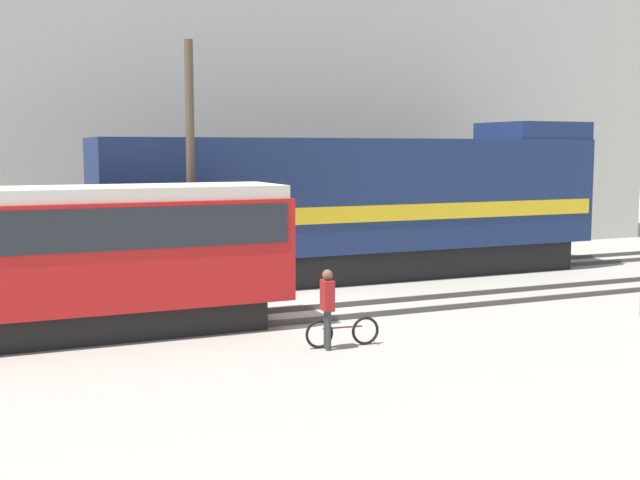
# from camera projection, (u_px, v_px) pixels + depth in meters

# --- Properties ---
(ground_plane) EXTENTS (120.00, 120.00, 0.00)m
(ground_plane) POSITION_uv_depth(u_px,v_px,m) (307.00, 309.00, 21.08)
(ground_plane) COLOR gray
(track_near) EXTENTS (60.00, 1.50, 0.14)m
(track_near) POSITION_uv_depth(u_px,v_px,m) (320.00, 313.00, 20.29)
(track_near) COLOR #47423D
(track_near) RESTS_ON ground
(track_far) EXTENTS (60.00, 1.51, 0.14)m
(track_far) POSITION_uv_depth(u_px,v_px,m) (256.00, 283.00, 24.74)
(track_far) COLOR #47423D
(track_far) RESTS_ON ground
(building_backdrop) EXTENTS (42.32, 6.00, 13.38)m
(building_backdrop) POSITION_uv_depth(u_px,v_px,m) (184.00, 86.00, 31.76)
(building_backdrop) COLOR #B7B2A8
(building_backdrop) RESTS_ON ground
(freight_locomotive) EXTENTS (16.70, 3.04, 5.12)m
(freight_locomotive) POSITION_uv_depth(u_px,v_px,m) (362.00, 205.00, 25.93)
(freight_locomotive) COLOR black
(freight_locomotive) RESTS_ON ground
(streetcar) EXTENTS (10.03, 2.54, 3.37)m
(streetcar) POSITION_uv_depth(u_px,v_px,m) (63.00, 253.00, 17.62)
(streetcar) COLOR black
(streetcar) RESTS_ON ground
(bicycle) EXTENTS (1.65, 0.44, 0.68)m
(bicycle) POSITION_uv_depth(u_px,v_px,m) (343.00, 332.00, 17.07)
(bicycle) COLOR black
(bicycle) RESTS_ON ground
(person) EXTENTS (0.26, 0.38, 1.70)m
(person) POSITION_uv_depth(u_px,v_px,m) (327.00, 301.00, 16.73)
(person) COLOR #333333
(person) RESTS_ON ground
(utility_pole_left) EXTENTS (0.23, 0.23, 7.01)m
(utility_pole_left) POSITION_uv_depth(u_px,v_px,m) (191.00, 175.00, 21.07)
(utility_pole_left) COLOR #4C3D2D
(utility_pole_left) RESTS_ON ground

